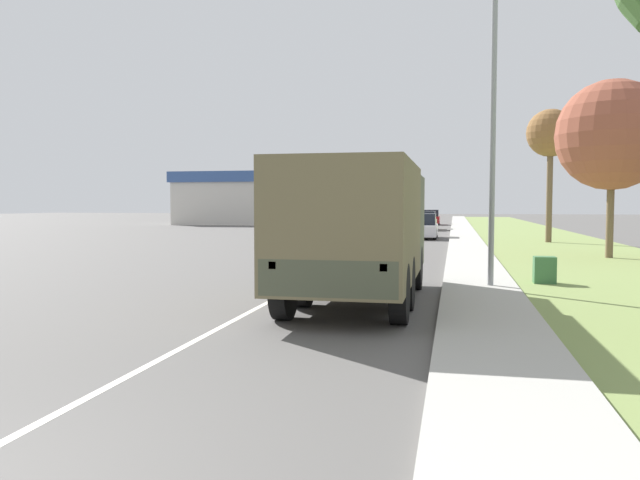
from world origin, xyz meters
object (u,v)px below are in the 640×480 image
at_px(military_truck, 359,225).
at_px(car_third_ahead, 424,221).
at_px(car_nearest_ahead, 319,236).
at_px(car_second_ahead, 423,227).
at_px(car_fourth_ahead, 431,218).
at_px(lamp_post, 485,103).

height_order(military_truck, car_third_ahead, military_truck).
distance_m(car_nearest_ahead, car_third_ahead, 25.76).
relative_size(car_second_ahead, car_fourth_ahead, 1.02).
bearing_deg(military_truck, lamp_post, 45.38).
bearing_deg(lamp_post, car_nearest_ahead, 122.66).
height_order(military_truck, car_fourth_ahead, military_truck).
height_order(car_second_ahead, car_third_ahead, car_third_ahead).
bearing_deg(military_truck, car_fourth_ahead, 90.41).
height_order(car_nearest_ahead, car_third_ahead, car_nearest_ahead).
relative_size(car_nearest_ahead, lamp_post, 0.52).
bearing_deg(car_third_ahead, lamp_post, -85.07).
bearing_deg(car_second_ahead, military_truck, -90.22).
relative_size(car_nearest_ahead, car_fourth_ahead, 0.91).
bearing_deg(car_nearest_ahead, car_third_ahead, 82.96).
height_order(car_nearest_ahead, car_second_ahead, car_nearest_ahead).
bearing_deg(military_truck, car_second_ahead, 89.78).
xyz_separation_m(car_nearest_ahead, lamp_post, (6.20, -9.67, 3.78)).
height_order(military_truck, car_second_ahead, military_truck).
relative_size(car_nearest_ahead, car_third_ahead, 0.85).
bearing_deg(car_third_ahead, car_fourth_ahead, 89.83).
distance_m(military_truck, car_fourth_ahead, 50.51).
relative_size(military_truck, car_nearest_ahead, 1.76).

